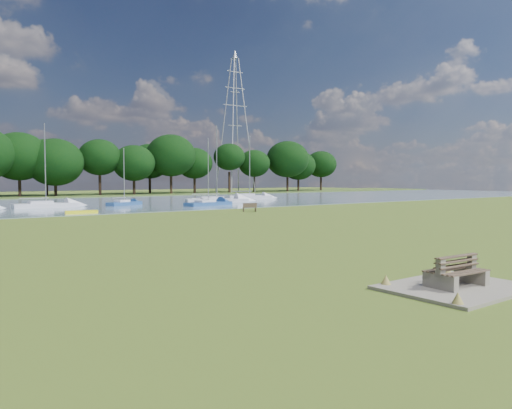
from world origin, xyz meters
TOP-DOWN VIEW (x-y plane):
  - ground at (0.00, 0.00)m, footprint 220.00×220.00m
  - river at (0.00, 42.00)m, footprint 220.00×40.00m
  - concrete_pad at (0.00, -14.00)m, footprint 4.20×3.20m
  - bench_pair at (0.00, -14.00)m, footprint 1.89×1.18m
  - riverbank_bench at (15.24, 17.30)m, footprint 1.45×0.97m
  - kayak at (0.97, 24.00)m, footprint 2.92×1.14m
  - pylon at (49.71, 70.00)m, footprint 6.34×4.45m
  - tree_line at (6.06, 68.00)m, footprint 153.22×9.25m
  - sailboat_0 at (17.22, 28.41)m, footprint 6.54×3.06m
  - sailboat_1 at (9.36, 34.63)m, footprint 4.88×3.16m
  - sailboat_3 at (31.33, 39.47)m, footprint 7.02×3.95m
  - sailboat_4 at (21.77, 33.81)m, footprint 8.48×4.80m
  - sailboat_7 at (0.64, 35.39)m, footprint 6.75×2.00m

SIDE VIEW (x-z plane):
  - ground at x=0.00m, z-range 0.00..0.00m
  - river at x=0.00m, z-range -0.05..0.05m
  - concrete_pad at x=0.00m, z-range 0.00..0.10m
  - kayak at x=0.97m, z-range 0.05..0.33m
  - riverbank_bench at x=15.24m, z-range 0.00..0.87m
  - sailboat_0 at x=17.22m, z-range -3.55..4.44m
  - sailboat_1 at x=9.36m, z-range -2.94..3.86m
  - bench_pair at x=0.00m, z-range 0.01..0.99m
  - sailboat_7 at x=0.64m, z-range -4.10..5.12m
  - sailboat_4 at x=21.77m, z-range -4.57..5.64m
  - sailboat_3 at x=31.33m, z-range -4.26..5.43m
  - tree_line at x=6.06m, z-range 1.04..12.24m
  - pylon at x=49.71m, z-range 3.76..35.15m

